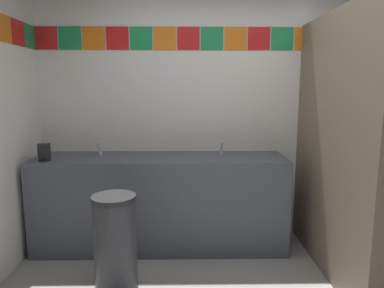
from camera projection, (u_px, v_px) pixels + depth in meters
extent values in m
cube|color=white|center=(234.00, 104.00, 3.57)|extent=(3.94, 0.08, 2.75)
cube|color=red|center=(46.00, 38.00, 3.39)|extent=(0.22, 0.01, 0.22)
cube|color=#1E8C4C|center=(70.00, 38.00, 3.40)|extent=(0.22, 0.01, 0.22)
cube|color=orange|center=(94.00, 38.00, 3.40)|extent=(0.22, 0.01, 0.22)
cube|color=red|center=(117.00, 38.00, 3.40)|extent=(0.22, 0.01, 0.22)
cube|color=#1E8C4C|center=(141.00, 38.00, 3.41)|extent=(0.22, 0.01, 0.22)
cube|color=orange|center=(165.00, 38.00, 3.41)|extent=(0.22, 0.01, 0.22)
cube|color=red|center=(188.00, 38.00, 3.42)|extent=(0.22, 0.01, 0.22)
cube|color=#1E8C4C|center=(212.00, 38.00, 3.42)|extent=(0.22, 0.01, 0.22)
cube|color=orange|center=(236.00, 39.00, 3.42)|extent=(0.22, 0.01, 0.22)
cube|color=red|center=(259.00, 39.00, 3.43)|extent=(0.22, 0.01, 0.22)
cube|color=#1E8C4C|center=(282.00, 39.00, 3.43)|extent=(0.22, 0.01, 0.22)
cube|color=orange|center=(306.00, 39.00, 3.43)|extent=(0.22, 0.01, 0.22)
cube|color=red|center=(329.00, 39.00, 3.44)|extent=(0.22, 0.01, 0.22)
cube|color=#1E8C4C|center=(352.00, 39.00, 3.44)|extent=(0.22, 0.01, 0.22)
cube|color=orange|center=(376.00, 39.00, 3.44)|extent=(0.22, 0.01, 0.22)
cube|color=orange|center=(4.00, 28.00, 2.83)|extent=(0.01, 0.22, 0.22)
cube|color=red|center=(18.00, 33.00, 3.05)|extent=(0.01, 0.22, 0.22)
cube|color=#1E8C4C|center=(30.00, 36.00, 3.28)|extent=(0.01, 0.22, 0.22)
cube|color=#4C515B|center=(161.00, 202.00, 3.38)|extent=(2.37, 0.59, 0.89)
cube|color=#4C515B|center=(162.00, 155.00, 3.59)|extent=(2.37, 0.03, 0.08)
cylinder|color=silver|center=(97.00, 163.00, 3.28)|extent=(0.34, 0.34, 0.10)
cylinder|color=silver|center=(223.00, 163.00, 3.30)|extent=(0.34, 0.34, 0.10)
cylinder|color=silver|center=(100.00, 152.00, 3.40)|extent=(0.04, 0.04, 0.05)
cylinder|color=silver|center=(99.00, 146.00, 3.34)|extent=(0.02, 0.06, 0.09)
cylinder|color=silver|center=(221.00, 152.00, 3.42)|extent=(0.04, 0.04, 0.05)
cylinder|color=silver|center=(222.00, 146.00, 3.36)|extent=(0.02, 0.06, 0.09)
cube|color=black|center=(44.00, 152.00, 3.11)|extent=(0.09, 0.07, 0.16)
cylinder|color=black|center=(43.00, 160.00, 3.07)|extent=(0.02, 0.02, 0.03)
cube|color=#726651|center=(329.00, 146.00, 2.83)|extent=(0.04, 1.54, 2.14)
cylinder|color=white|center=(361.00, 231.00, 3.29)|extent=(0.38, 0.38, 0.40)
torus|color=white|center=(363.00, 210.00, 3.25)|extent=(0.39, 0.39, 0.05)
cube|color=white|center=(354.00, 187.00, 3.44)|extent=(0.34, 0.17, 0.34)
cylinder|color=#333338|center=(115.00, 245.00, 2.66)|extent=(0.33, 0.33, 0.71)
cylinder|color=#262628|center=(114.00, 198.00, 2.60)|extent=(0.33, 0.33, 0.04)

